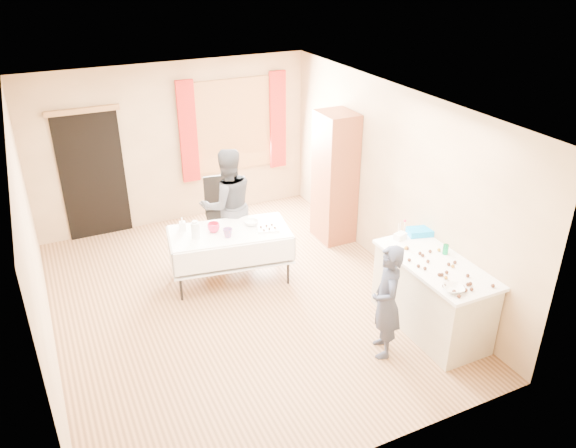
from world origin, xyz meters
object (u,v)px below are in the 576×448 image
girl (386,302)px  woman (228,205)px  counter (432,295)px  party_table (230,251)px  cabinet (335,178)px  chair (223,226)px

girl → woman: 2.92m
counter → party_table: bearing=131.0°
cabinet → party_table: (-1.88, -0.48, -0.56)m
counter → girl: girl is taller
party_table → woman: (0.20, 0.60, 0.39)m
girl → woman: (-0.81, 2.80, 0.16)m
cabinet → woman: cabinet is taller
counter → chair: bearing=117.2°
party_table → chair: size_ratio=1.58×
counter → chair: 3.40m
chair → cabinet: bearing=-7.4°
cabinet → counter: cabinet is taller
girl → woman: size_ratio=0.81×
cabinet → chair: bearing=163.5°
girl → counter: bearing=123.0°
cabinet → woman: (-1.68, 0.12, -0.17)m
counter → party_table: counter is taller
chair → girl: (0.79, -3.17, 0.35)m
cabinet → party_table: 2.02m
cabinet → girl: bearing=-107.9°
girl → woman: woman is taller
chair → woman: size_ratio=0.65×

